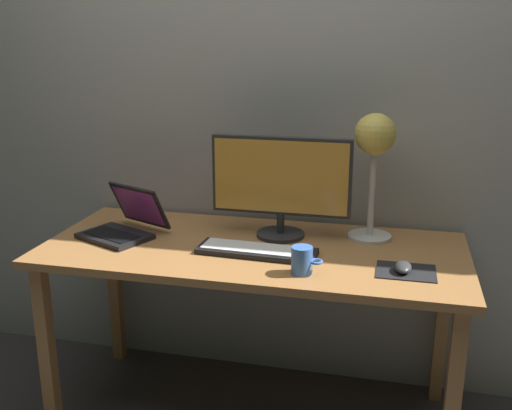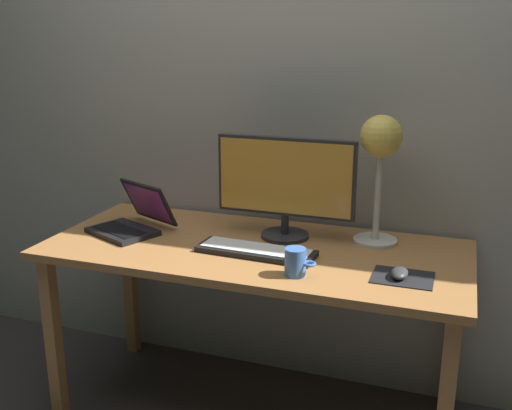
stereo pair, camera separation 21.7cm
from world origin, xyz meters
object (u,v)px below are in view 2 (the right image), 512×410
object	(u,v)px
desk_lamp	(380,149)
mouse	(400,273)
keyboard_main	(256,251)
laptop	(135,217)
coffee_mug	(296,262)
monitor	(285,183)

from	to	relation	value
desk_lamp	mouse	bearing A→B (deg)	-68.61
keyboard_main	laptop	xyz separation A→B (m)	(-0.56, 0.09, 0.04)
keyboard_main	coffee_mug	xyz separation A→B (m)	(0.19, -0.15, 0.04)
keyboard_main	mouse	distance (m)	0.53
monitor	laptop	bearing A→B (deg)	-168.79
keyboard_main	desk_lamp	distance (m)	0.60
keyboard_main	mouse	xyz separation A→B (m)	(0.52, -0.06, 0.01)
desk_lamp	coffee_mug	bearing A→B (deg)	-116.00
monitor	keyboard_main	distance (m)	0.30
keyboard_main	laptop	distance (m)	0.57
desk_lamp	mouse	distance (m)	0.50
laptop	mouse	size ratio (longest dim) A/B	3.73
desk_lamp	monitor	bearing A→B (deg)	-170.59
mouse	laptop	bearing A→B (deg)	172.07
monitor	keyboard_main	xyz separation A→B (m)	(-0.05, -0.21, -0.21)
keyboard_main	coffee_mug	distance (m)	0.24
monitor	desk_lamp	size ratio (longest dim) A/B	1.11
monitor	mouse	xyz separation A→B (m)	(0.48, -0.27, -0.20)
mouse	coffee_mug	bearing A→B (deg)	-165.22
laptop	desk_lamp	world-z (taller)	desk_lamp
keyboard_main	laptop	size ratio (longest dim) A/B	1.25
desk_lamp	keyboard_main	bearing A→B (deg)	-145.67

